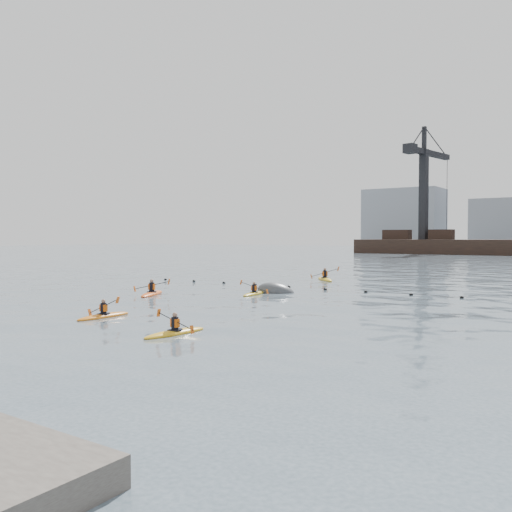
% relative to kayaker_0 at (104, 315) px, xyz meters
% --- Properties ---
extents(ground, '(400.00, 400.00, 0.00)m').
position_rel_kayaker_0_xyz_m(ground, '(4.51, -5.40, -0.09)').
color(ground, '#3D5059').
rests_on(ground, ground).
extents(float_line, '(33.24, 0.73, 0.24)m').
position_rel_kayaker_0_xyz_m(float_line, '(4.01, 17.13, -0.06)').
color(float_line, black).
rests_on(float_line, ground).
extents(kayaker_0, '(2.02, 2.93, 1.11)m').
position_rel_kayaker_0_xyz_m(kayaker_0, '(0.00, 0.00, 0.00)').
color(kayaker_0, orange).
rests_on(kayaker_0, ground).
extents(kayaker_1, '(1.97, 2.95, 0.99)m').
position_rel_kayaker_0_xyz_m(kayaker_1, '(5.57, -1.35, -0.00)').
color(kayaker_1, gold).
rests_on(kayaker_1, ground).
extents(kayaker_2, '(2.18, 3.44, 1.16)m').
position_rel_kayaker_0_xyz_m(kayaker_2, '(-5.06, 8.08, 0.02)').
color(kayaker_2, '#E65315').
rests_on(kayaker_2, ground).
extents(kayaker_3, '(1.96, 2.92, 1.01)m').
position_rel_kayaker_0_xyz_m(kayaker_3, '(0.16, 11.80, -0.00)').
color(kayaker_3, gold).
rests_on(kayaker_3, ground).
extents(kayaker_5, '(2.98, 3.20, 1.27)m').
position_rel_kayaker_0_xyz_m(kayaker_5, '(-1.40, 24.67, 0.02)').
color(kayaker_5, gold).
rests_on(kayaker_5, ground).
extents(mooring_buoy, '(3.10, 2.59, 1.75)m').
position_rel_kayaker_0_xyz_m(mooring_buoy, '(0.67, 13.64, -0.09)').
color(mooring_buoy, '#373A3C').
rests_on(mooring_buoy, ground).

